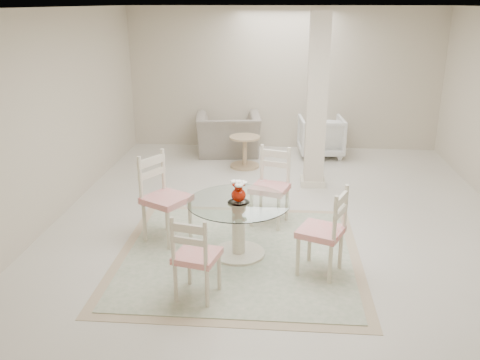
# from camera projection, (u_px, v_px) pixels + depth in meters

# --- Properties ---
(ground) EXTENTS (7.00, 7.00, 0.00)m
(ground) POSITION_uv_depth(u_px,v_px,m) (281.00, 215.00, 6.94)
(ground) COLOR silver
(ground) RESTS_ON ground
(room_shell) EXTENTS (6.02, 7.02, 2.71)m
(room_shell) POSITION_uv_depth(u_px,v_px,m) (285.00, 79.00, 6.33)
(room_shell) COLOR beige
(room_shell) RESTS_ON ground
(column) EXTENTS (0.30, 0.30, 2.70)m
(column) POSITION_uv_depth(u_px,v_px,m) (317.00, 101.00, 7.68)
(column) COLOR beige
(column) RESTS_ON ground
(area_rug) EXTENTS (2.78, 2.78, 0.02)m
(area_rug) POSITION_uv_depth(u_px,v_px,m) (239.00, 255.00, 5.85)
(area_rug) COLOR tan
(area_rug) RESTS_ON ground
(dining_table) EXTENTS (1.15, 1.15, 0.66)m
(dining_table) POSITION_uv_depth(u_px,v_px,m) (239.00, 228.00, 5.74)
(dining_table) COLOR #F4EAC8
(dining_table) RESTS_ON ground
(red_vase) EXTENTS (0.19, 0.18, 0.25)m
(red_vase) POSITION_uv_depth(u_px,v_px,m) (239.00, 191.00, 5.59)
(red_vase) COLOR #A41605
(red_vase) RESTS_ON dining_table
(dining_chair_east) EXTENTS (0.57, 0.57, 1.08)m
(dining_chair_east) POSITION_uv_depth(u_px,v_px,m) (328.00, 226.00, 5.26)
(dining_chair_east) COLOR beige
(dining_chair_east) RESTS_ON ground
(dining_chair_north) EXTENTS (0.56, 0.56, 1.11)m
(dining_chair_north) POSITION_uv_depth(u_px,v_px,m) (272.00, 181.00, 6.54)
(dining_chair_north) COLOR beige
(dining_chair_north) RESTS_ON ground
(dining_chair_west) EXTENTS (0.65, 0.65, 1.19)m
(dining_chair_west) POSITION_uv_depth(u_px,v_px,m) (161.00, 191.00, 6.06)
(dining_chair_west) COLOR beige
(dining_chair_west) RESTS_ON ground
(dining_chair_south) EXTENTS (0.48, 0.48, 1.00)m
(dining_chair_south) POSITION_uv_depth(u_px,v_px,m) (194.00, 252.00, 4.81)
(dining_chair_south) COLOR beige
(dining_chair_south) RESTS_ON ground
(recliner_taupe) EXTENTS (1.30, 1.17, 0.77)m
(recliner_taupe) POSITION_uv_depth(u_px,v_px,m) (228.00, 134.00, 9.63)
(recliner_taupe) COLOR gray
(recliner_taupe) RESTS_ON ground
(armchair_white) EXTENTS (0.87, 0.89, 0.75)m
(armchair_white) POSITION_uv_depth(u_px,v_px,m) (321.00, 136.00, 9.54)
(armchair_white) COLOR white
(armchair_white) RESTS_ON ground
(side_table) EXTENTS (0.53, 0.53, 0.56)m
(side_table) POSITION_uv_depth(u_px,v_px,m) (245.00, 153.00, 8.90)
(side_table) COLOR tan
(side_table) RESTS_ON ground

